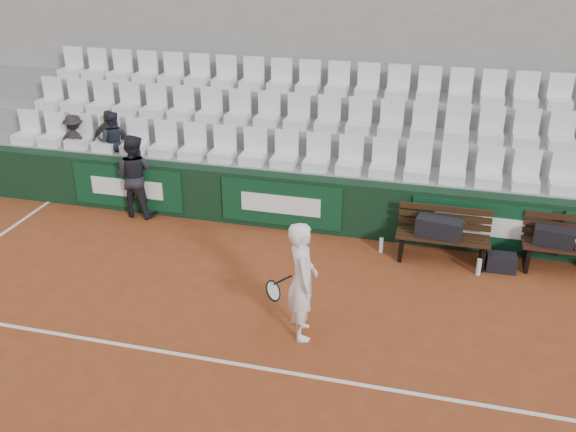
# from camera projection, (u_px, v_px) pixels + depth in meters

# --- Properties ---
(ground) EXTENTS (80.00, 80.00, 0.00)m
(ground) POSITION_uv_depth(u_px,v_px,m) (219.00, 361.00, 8.25)
(ground) COLOR brown
(ground) RESTS_ON ground
(court_baseline) EXTENTS (18.00, 0.06, 0.01)m
(court_baseline) POSITION_uv_depth(u_px,v_px,m) (219.00, 361.00, 8.25)
(court_baseline) COLOR white
(court_baseline) RESTS_ON ground
(back_barrier) EXTENTS (18.00, 0.34, 1.00)m
(back_barrier) POSITION_uv_depth(u_px,v_px,m) (298.00, 203.00, 11.51)
(back_barrier) COLOR black
(back_barrier) RESTS_ON ground
(grandstand_tier_front) EXTENTS (18.00, 0.95, 1.00)m
(grandstand_tier_front) POSITION_uv_depth(u_px,v_px,m) (302.00, 189.00, 12.08)
(grandstand_tier_front) COLOR gray
(grandstand_tier_front) RESTS_ON ground
(grandstand_tier_mid) EXTENTS (18.00, 0.95, 1.45)m
(grandstand_tier_mid) POSITION_uv_depth(u_px,v_px,m) (313.00, 161.00, 12.81)
(grandstand_tier_mid) COLOR gray
(grandstand_tier_mid) RESTS_ON ground
(grandstand_tier_back) EXTENTS (18.00, 0.95, 1.90)m
(grandstand_tier_back) POSITION_uv_depth(u_px,v_px,m) (323.00, 135.00, 13.54)
(grandstand_tier_back) COLOR gray
(grandstand_tier_back) RESTS_ON ground
(grandstand_rear_wall) EXTENTS (18.00, 0.30, 4.40)m
(grandstand_rear_wall) POSITION_uv_depth(u_px,v_px,m) (330.00, 70.00, 13.55)
(grandstand_rear_wall) COLOR gray
(grandstand_rear_wall) RESTS_ON ground
(seat_row_front) EXTENTS (11.90, 0.44, 0.63)m
(seat_row_front) POSITION_uv_depth(u_px,v_px,m) (300.00, 151.00, 11.57)
(seat_row_front) COLOR white
(seat_row_front) RESTS_ON grandstand_tier_front
(seat_row_mid) EXTENTS (11.90, 0.44, 0.63)m
(seat_row_mid) POSITION_uv_depth(u_px,v_px,m) (312.00, 112.00, 12.21)
(seat_row_mid) COLOR silver
(seat_row_mid) RESTS_ON grandstand_tier_mid
(seat_row_back) EXTENTS (11.90, 0.44, 0.63)m
(seat_row_back) POSITION_uv_depth(u_px,v_px,m) (323.00, 78.00, 12.84)
(seat_row_back) COLOR white
(seat_row_back) RESTS_ON grandstand_tier_back
(bench_left) EXTENTS (1.50, 0.56, 0.45)m
(bench_left) POSITION_uv_depth(u_px,v_px,m) (441.00, 248.00, 10.54)
(bench_left) COLOR #321D0F
(bench_left) RESTS_ON ground
(bench_right) EXTENTS (1.50, 0.56, 0.45)m
(bench_right) POSITION_uv_depth(u_px,v_px,m) (569.00, 259.00, 10.21)
(bench_right) COLOR #371A10
(bench_right) RESTS_ON ground
(sports_bag_left) EXTENTS (0.76, 0.43, 0.31)m
(sports_bag_left) POSITION_uv_depth(u_px,v_px,m) (439.00, 228.00, 10.37)
(sports_bag_left) COLOR black
(sports_bag_left) RESTS_ON bench_left
(sports_bag_right) EXTENTS (0.64, 0.37, 0.28)m
(sports_bag_right) POSITION_uv_depth(u_px,v_px,m) (554.00, 237.00, 10.11)
(sports_bag_right) COLOR black
(sports_bag_right) RESTS_ON bench_right
(sports_bag_ground) EXTENTS (0.47, 0.30, 0.28)m
(sports_bag_ground) POSITION_uv_depth(u_px,v_px,m) (501.00, 262.00, 10.28)
(sports_bag_ground) COLOR black
(sports_bag_ground) RESTS_ON ground
(water_bottle_near) EXTENTS (0.07, 0.07, 0.26)m
(water_bottle_near) POSITION_uv_depth(u_px,v_px,m) (381.00, 245.00, 10.84)
(water_bottle_near) COLOR silver
(water_bottle_near) RESTS_ON ground
(water_bottle_far) EXTENTS (0.08, 0.08, 0.27)m
(water_bottle_far) POSITION_uv_depth(u_px,v_px,m) (479.00, 267.00, 10.15)
(water_bottle_far) COLOR silver
(water_bottle_far) RESTS_ON ground
(tennis_player) EXTENTS (0.79, 0.71, 1.68)m
(tennis_player) POSITION_uv_depth(u_px,v_px,m) (302.00, 281.00, 8.44)
(tennis_player) COLOR white
(tennis_player) RESTS_ON ground
(ball_kid) EXTENTS (0.80, 0.64, 1.58)m
(ball_kid) POSITION_uv_depth(u_px,v_px,m) (135.00, 176.00, 11.89)
(ball_kid) COLOR black
(ball_kid) RESTS_ON ground
(spectator_a) EXTENTS (0.72, 0.44, 1.09)m
(spectator_a) POSITION_uv_depth(u_px,v_px,m) (72.00, 119.00, 12.55)
(spectator_a) COLOR black
(spectator_a) RESTS_ON grandstand_tier_front
(spectator_b) EXTENTS (0.78, 0.47, 1.23)m
(spectator_b) POSITION_uv_depth(u_px,v_px,m) (109.00, 119.00, 12.34)
(spectator_b) COLOR #302B26
(spectator_b) RESTS_ON grandstand_tier_front
(spectator_c) EXTENTS (0.68, 0.58, 1.22)m
(spectator_c) POSITION_uv_depth(u_px,v_px,m) (110.00, 119.00, 12.34)
(spectator_c) COLOR #1F242E
(spectator_c) RESTS_ON grandstand_tier_front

